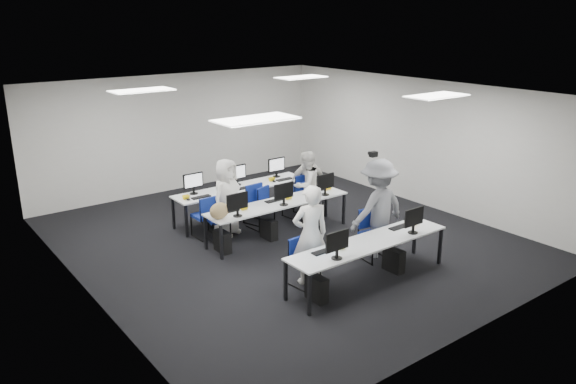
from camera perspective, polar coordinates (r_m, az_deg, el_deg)
room at (r=11.11m, az=-0.38°, el=2.42°), size 9.00×9.02×3.00m
ceiling_panels at (r=10.81m, az=-0.40°, el=10.03°), size 5.20×4.60×0.02m
desk_front at (r=9.66m, az=8.23°, el=-5.29°), size 3.20×0.70×0.73m
desk_mid at (r=11.50m, az=-0.97°, el=-1.32°), size 3.20×0.70×0.73m
desk_back at (r=12.60m, az=-4.74°, el=0.33°), size 3.20×0.70×0.73m
equipment_front at (r=9.66m, az=7.42°, el=-7.36°), size 2.51×0.41×1.19m
equipment_mid at (r=11.49m, az=-1.68°, el=-3.05°), size 2.91×0.41×1.19m
equipment_back at (r=12.81m, az=-4.02°, el=-0.88°), size 2.91×0.41×1.19m
chair_0 at (r=9.60m, az=1.64°, el=-8.01°), size 0.45×0.48×0.82m
chair_1 at (r=10.70m, az=8.69°, el=-5.20°), size 0.52×0.56×0.95m
chair_2 at (r=11.57m, az=-7.11°, el=-3.55°), size 0.48×0.51×0.83m
chair_3 at (r=12.11m, az=-2.87°, el=-2.29°), size 0.49×0.52×0.93m
chair_4 at (r=12.70m, az=2.11°, el=-1.29°), size 0.47×0.51×0.95m
chair_5 at (r=11.72m, az=-8.40°, el=-3.21°), size 0.45×0.49×0.90m
chair_6 at (r=12.39m, az=-3.19°, el=-1.95°), size 0.54×0.57×0.86m
chair_7 at (r=12.75m, az=0.70°, el=-1.38°), size 0.46×0.49×0.84m
handbag at (r=10.61m, az=-7.00°, el=-1.91°), size 0.39×0.25×0.32m
student_0 at (r=9.46m, az=2.27°, el=-4.36°), size 0.73×0.58×1.74m
student_1 at (r=12.56m, az=1.85°, el=0.73°), size 0.85×0.72×1.53m
student_2 at (r=11.64m, az=-6.24°, el=-0.53°), size 0.93×0.78×1.62m
student_3 at (r=12.80m, az=2.06°, el=0.93°), size 0.94×0.66×1.48m
photographer at (r=10.64m, az=9.11°, el=-1.64°), size 1.23×0.72×1.89m
dslr_camera at (r=10.48m, az=8.68°, el=3.81°), size 0.14×0.18×0.10m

